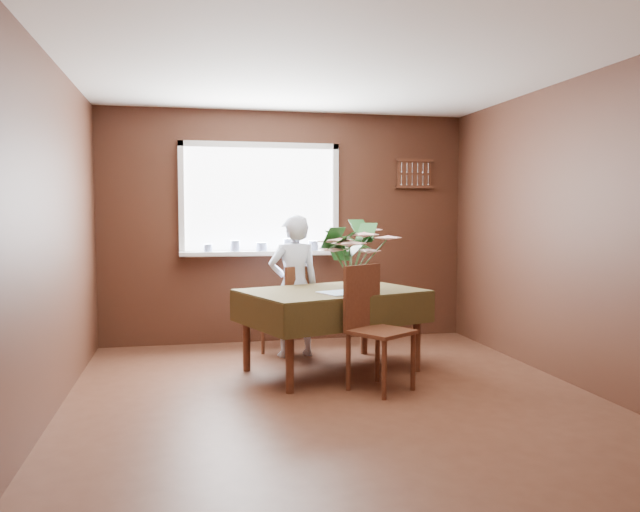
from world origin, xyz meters
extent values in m
plane|color=#452417|center=(0.00, 0.00, 0.00)|extent=(4.50, 4.50, 0.00)
plane|color=white|center=(0.00, 0.00, 2.50)|extent=(4.50, 4.50, 0.00)
plane|color=#572F1F|center=(0.00, 2.25, 1.25)|extent=(4.00, 0.00, 4.00)
plane|color=#572F1F|center=(0.00, -2.25, 1.25)|extent=(4.00, 0.00, 4.00)
plane|color=#572F1F|center=(-2.00, 0.00, 1.25)|extent=(0.00, 4.50, 4.50)
plane|color=#572F1F|center=(2.00, 0.00, 1.25)|extent=(0.00, 4.50, 4.50)
cube|color=white|center=(-0.30, 2.23, 1.55)|extent=(1.60, 0.01, 1.10)
cube|color=white|center=(-0.30, 2.22, 2.13)|extent=(1.72, 0.06, 0.06)
cube|color=white|center=(-0.30, 2.22, 0.97)|extent=(1.72, 0.06, 0.06)
cube|color=white|center=(-1.13, 2.22, 1.55)|extent=(0.06, 0.06, 1.22)
cube|color=white|center=(0.53, 2.22, 1.55)|extent=(0.06, 0.06, 1.22)
cube|color=white|center=(-0.30, 2.15, 0.98)|extent=(1.72, 0.20, 0.04)
cylinder|color=white|center=(-0.86, 2.13, 1.04)|extent=(0.09, 0.09, 0.08)
cylinder|color=white|center=(-0.58, 2.13, 1.06)|extent=(0.11, 0.11, 0.12)
cylinder|color=white|center=(-0.30, 2.13, 1.05)|extent=(0.12, 0.12, 0.09)
cylinder|color=white|center=(-0.02, 2.13, 1.06)|extent=(0.10, 0.10, 0.13)
cylinder|color=white|center=(0.26, 2.13, 1.05)|extent=(0.11, 0.11, 0.10)
cube|color=#522A1A|center=(1.45, 2.23, 1.85)|extent=(0.40, 0.03, 0.30)
cube|color=#522A1A|center=(1.45, 2.21, 2.00)|extent=(0.44, 0.04, 0.03)
cube|color=#522A1A|center=(1.45, 2.21, 1.70)|extent=(0.44, 0.04, 0.03)
cylinder|color=#522A1A|center=(-0.31, 0.24, 0.34)|extent=(0.07, 0.07, 0.68)
cylinder|color=#522A1A|center=(0.90, 0.67, 0.34)|extent=(0.07, 0.07, 0.68)
cylinder|color=#522A1A|center=(-0.57, 1.00, 0.34)|extent=(0.07, 0.07, 0.68)
cylinder|color=#522A1A|center=(0.64, 1.43, 0.34)|extent=(0.07, 0.07, 0.68)
cube|color=#522A1A|center=(0.17, 0.83, 0.70)|extent=(1.67, 1.38, 0.04)
cube|color=black|center=(0.17, 0.83, 0.72)|extent=(1.74, 1.45, 0.01)
cube|color=black|center=(0.33, 0.36, 0.58)|extent=(1.41, 0.50, 0.27)
cube|color=black|center=(0.00, 1.31, 0.58)|extent=(1.41, 0.50, 0.27)
cube|color=black|center=(-0.54, 0.59, 0.58)|extent=(0.35, 0.96, 0.27)
cube|color=black|center=(0.87, 1.08, 0.58)|extent=(0.35, 0.96, 0.27)
cube|color=#4EB6DE|center=(0.24, 0.61, 0.73)|extent=(0.51, 0.44, 0.01)
cylinder|color=#522A1A|center=(-0.09, 1.83, 0.20)|extent=(0.04, 0.04, 0.41)
cylinder|color=#522A1A|center=(-0.35, 1.63, 0.20)|extent=(0.04, 0.04, 0.41)
cylinder|color=#522A1A|center=(0.11, 1.57, 0.20)|extent=(0.04, 0.04, 0.41)
cylinder|color=#522A1A|center=(-0.15, 1.37, 0.20)|extent=(0.04, 0.04, 0.41)
cube|color=#522A1A|center=(-0.12, 1.60, 0.42)|extent=(0.53, 0.53, 0.03)
cube|color=#522A1A|center=(-0.01, 1.46, 0.66)|extent=(0.32, 0.26, 0.45)
cylinder|color=#522A1A|center=(0.36, -0.08, 0.23)|extent=(0.04, 0.04, 0.45)
cylinder|color=#522A1A|center=(0.66, 0.12, 0.23)|extent=(0.04, 0.04, 0.45)
cylinder|color=#522A1A|center=(0.16, 0.22, 0.23)|extent=(0.04, 0.04, 0.45)
cylinder|color=#522A1A|center=(0.46, 0.42, 0.23)|extent=(0.04, 0.04, 0.45)
cube|color=#522A1A|center=(0.41, 0.17, 0.47)|extent=(0.59, 0.59, 0.03)
cube|color=#522A1A|center=(0.30, 0.33, 0.74)|extent=(0.37, 0.26, 0.50)
imported|color=white|center=(-0.06, 1.48, 0.69)|extent=(0.55, 0.39, 1.39)
cylinder|color=white|center=(0.29, 0.64, 0.81)|extent=(0.13, 0.13, 0.16)
cylinder|color=#33662D|center=(0.29, 0.64, 0.93)|extent=(0.08, 0.08, 0.11)
cylinder|color=white|center=(0.50, 1.10, 0.74)|extent=(0.25, 0.25, 0.01)
cube|color=silver|center=(0.39, 0.66, 0.74)|extent=(0.18, 0.19, 0.00)
camera|label=1|loc=(-1.08, -4.49, 1.41)|focal=35.00mm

